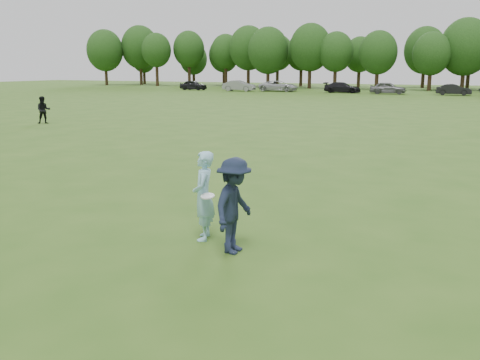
{
  "coord_description": "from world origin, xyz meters",
  "views": [
    {
      "loc": [
        4.55,
        -8.38,
        3.39
      ],
      "look_at": [
        0.28,
        0.99,
        1.1
      ],
      "focal_mm": 38.0,
      "sensor_mm": 36.0,
      "label": 1
    }
  ],
  "objects_px": {
    "car_b": "(239,86)",
    "car_c": "(279,86)",
    "car_f": "(454,90)",
    "defender": "(234,206)",
    "car_a": "(193,85)",
    "player_far_a": "(43,110)",
    "thrower": "(204,196)",
    "car_e": "(388,88)",
    "car_d": "(342,88)"
  },
  "relations": [
    {
      "from": "car_b",
      "to": "car_c",
      "type": "bearing_deg",
      "value": -79.58
    },
    {
      "from": "car_f",
      "to": "defender",
      "type": "bearing_deg",
      "value": 175.9
    },
    {
      "from": "car_a",
      "to": "car_f",
      "type": "bearing_deg",
      "value": -85.38
    },
    {
      "from": "player_far_a",
      "to": "car_a",
      "type": "distance_m",
      "value": 47.86
    },
    {
      "from": "car_a",
      "to": "car_c",
      "type": "xyz_separation_m",
      "value": [
        13.58,
        0.76,
        0.04
      ]
    },
    {
      "from": "car_b",
      "to": "thrower",
      "type": "bearing_deg",
      "value": -161.89
    },
    {
      "from": "defender",
      "to": "player_far_a",
      "type": "distance_m",
      "value": 25.21
    },
    {
      "from": "car_b",
      "to": "car_f",
      "type": "xyz_separation_m",
      "value": [
        28.8,
        0.94,
        -0.09
      ]
    },
    {
      "from": "car_a",
      "to": "thrower",
      "type": "bearing_deg",
      "value": -145.71
    },
    {
      "from": "thrower",
      "to": "car_e",
      "type": "relative_size",
      "value": 0.39
    },
    {
      "from": "car_a",
      "to": "car_f",
      "type": "height_order",
      "value": "car_a"
    },
    {
      "from": "thrower",
      "to": "defender",
      "type": "relative_size",
      "value": 1.0
    },
    {
      "from": "car_b",
      "to": "defender",
      "type": "bearing_deg",
      "value": -161.35
    },
    {
      "from": "thrower",
      "to": "defender",
      "type": "bearing_deg",
      "value": 42.31
    },
    {
      "from": "car_c",
      "to": "car_d",
      "type": "bearing_deg",
      "value": -93.49
    },
    {
      "from": "player_far_a",
      "to": "car_d",
      "type": "height_order",
      "value": "player_far_a"
    },
    {
      "from": "thrower",
      "to": "player_far_a",
      "type": "xyz_separation_m",
      "value": [
        -19.2,
        14.84,
        -0.06
      ]
    },
    {
      "from": "car_d",
      "to": "defender",
      "type": "bearing_deg",
      "value": -169.3
    },
    {
      "from": "thrower",
      "to": "car_a",
      "type": "height_order",
      "value": "thrower"
    },
    {
      "from": "car_a",
      "to": "car_d",
      "type": "xyz_separation_m",
      "value": [
        22.86,
        0.52,
        -0.01
      ]
    },
    {
      "from": "car_a",
      "to": "car_b",
      "type": "distance_m",
      "value": 8.11
    },
    {
      "from": "car_c",
      "to": "car_f",
      "type": "relative_size",
      "value": 1.33
    },
    {
      "from": "thrower",
      "to": "car_a",
      "type": "xyz_separation_m",
      "value": [
        -34.48,
        60.2,
        -0.17
      ]
    },
    {
      "from": "defender",
      "to": "car_c",
      "type": "distance_m",
      "value": 65.12
    },
    {
      "from": "player_far_a",
      "to": "car_e",
      "type": "bearing_deg",
      "value": 29.07
    },
    {
      "from": "car_a",
      "to": "car_e",
      "type": "bearing_deg",
      "value": -86.02
    },
    {
      "from": "player_far_a",
      "to": "car_a",
      "type": "bearing_deg",
      "value": 64.61
    },
    {
      "from": "car_c",
      "to": "car_d",
      "type": "height_order",
      "value": "car_c"
    },
    {
      "from": "player_far_a",
      "to": "car_d",
      "type": "distance_m",
      "value": 46.49
    },
    {
      "from": "car_b",
      "to": "player_far_a",
      "type": "bearing_deg",
      "value": -176.67
    },
    {
      "from": "defender",
      "to": "car_a",
      "type": "xyz_separation_m",
      "value": [
        -35.36,
        60.62,
        -0.17
      ]
    },
    {
      "from": "car_a",
      "to": "car_d",
      "type": "bearing_deg",
      "value": -84.22
    },
    {
      "from": "thrower",
      "to": "car_c",
      "type": "height_order",
      "value": "thrower"
    },
    {
      "from": "car_f",
      "to": "player_far_a",
      "type": "bearing_deg",
      "value": 151.92
    },
    {
      "from": "thrower",
      "to": "car_c",
      "type": "bearing_deg",
      "value": 177.06
    },
    {
      "from": "thrower",
      "to": "car_e",
      "type": "height_order",
      "value": "thrower"
    },
    {
      "from": "car_c",
      "to": "car_e",
      "type": "relative_size",
      "value": 1.21
    },
    {
      "from": "defender",
      "to": "car_c",
      "type": "xyz_separation_m",
      "value": [
        -21.77,
        61.38,
        -0.13
      ]
    },
    {
      "from": "defender",
      "to": "car_e",
      "type": "xyz_separation_m",
      "value": [
        -6.36,
        60.36,
        -0.12
      ]
    },
    {
      "from": "car_e",
      "to": "car_c",
      "type": "bearing_deg",
      "value": 81.29
    },
    {
      "from": "car_b",
      "to": "car_d",
      "type": "bearing_deg",
      "value": -90.58
    },
    {
      "from": "car_e",
      "to": "car_f",
      "type": "bearing_deg",
      "value": -92.48
    },
    {
      "from": "defender",
      "to": "car_f",
      "type": "height_order",
      "value": "defender"
    },
    {
      "from": "car_a",
      "to": "car_e",
      "type": "distance_m",
      "value": 29.0
    },
    {
      "from": "defender",
      "to": "player_far_a",
      "type": "bearing_deg",
      "value": 53.76
    },
    {
      "from": "car_e",
      "to": "car_b",
      "type": "bearing_deg",
      "value": 86.7
    },
    {
      "from": "car_e",
      "to": "car_a",
      "type": "bearing_deg",
      "value": 84.55
    },
    {
      "from": "thrower",
      "to": "player_far_a",
      "type": "bearing_deg",
      "value": -149.58
    },
    {
      "from": "player_far_a",
      "to": "car_e",
      "type": "distance_m",
      "value": 47.14
    },
    {
      "from": "player_far_a",
      "to": "car_e",
      "type": "height_order",
      "value": "player_far_a"
    }
  ]
}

